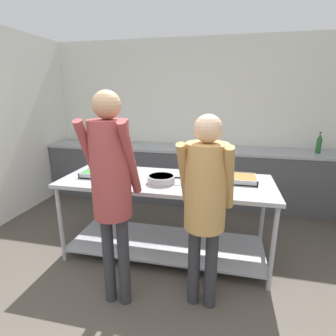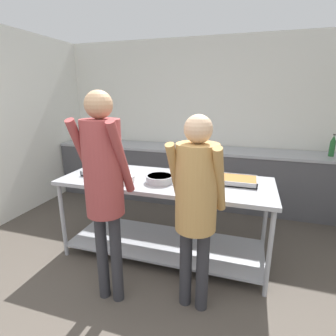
{
  "view_description": "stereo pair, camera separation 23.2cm",
  "coord_description": "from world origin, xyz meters",
  "px_view_note": "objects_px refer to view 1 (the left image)",
  "views": [
    {
      "loc": [
        0.61,
        -1.15,
        1.77
      ],
      "look_at": [
        0.01,
        1.53,
        0.99
      ],
      "focal_mm": 28.0,
      "sensor_mm": 36.0,
      "label": 1
    },
    {
      "loc": [
        0.83,
        -1.09,
        1.77
      ],
      "look_at": [
        0.01,
        1.53,
        0.99
      ],
      "focal_mm": 28.0,
      "sensor_mm": 36.0,
      "label": 2
    }
  ],
  "objects_px": {
    "guest_serving_left": "(111,179)",
    "water_bottle": "(319,144)",
    "serving_tray_vegetables": "(101,173)",
    "plate_stack": "(195,188)",
    "sauce_pan": "(161,179)",
    "serving_tray_roast": "(234,178)",
    "guest_serving_right": "(205,195)",
    "broccoli_bowl": "(124,179)"
  },
  "relations": [
    {
      "from": "guest_serving_right",
      "to": "water_bottle",
      "type": "relative_size",
      "value": 5.21
    },
    {
      "from": "sauce_pan",
      "to": "water_bottle",
      "type": "distance_m",
      "value": 2.61
    },
    {
      "from": "broccoli_bowl",
      "to": "water_bottle",
      "type": "xyz_separation_m",
      "value": [
        2.34,
        1.8,
        0.13
      ]
    },
    {
      "from": "serving_tray_roast",
      "to": "guest_serving_left",
      "type": "xyz_separation_m",
      "value": [
        -0.96,
        -0.91,
        0.22
      ]
    },
    {
      "from": "serving_tray_vegetables",
      "to": "guest_serving_right",
      "type": "bearing_deg",
      "value": -28.32
    },
    {
      "from": "serving_tray_vegetables",
      "to": "sauce_pan",
      "type": "height_order",
      "value": "sauce_pan"
    },
    {
      "from": "guest_serving_left",
      "to": "serving_tray_vegetables",
      "type": "bearing_deg",
      "value": 122.15
    },
    {
      "from": "plate_stack",
      "to": "water_bottle",
      "type": "relative_size",
      "value": 0.73
    },
    {
      "from": "serving_tray_vegetables",
      "to": "broccoli_bowl",
      "type": "bearing_deg",
      "value": -27.34
    },
    {
      "from": "serving_tray_vegetables",
      "to": "plate_stack",
      "type": "bearing_deg",
      "value": -11.79
    },
    {
      "from": "broccoli_bowl",
      "to": "guest_serving_right",
      "type": "bearing_deg",
      "value": -28.71
    },
    {
      "from": "sauce_pan",
      "to": "guest_serving_left",
      "type": "xyz_separation_m",
      "value": [
        -0.23,
        -0.69,
        0.2
      ]
    },
    {
      "from": "serving_tray_roast",
      "to": "guest_serving_right",
      "type": "height_order",
      "value": "guest_serving_right"
    },
    {
      "from": "broccoli_bowl",
      "to": "guest_serving_right",
      "type": "xyz_separation_m",
      "value": [
        0.86,
        -0.47,
        0.08
      ]
    },
    {
      "from": "guest_serving_left",
      "to": "guest_serving_right",
      "type": "relative_size",
      "value": 1.1
    },
    {
      "from": "serving_tray_roast",
      "to": "water_bottle",
      "type": "xyz_separation_m",
      "value": [
        1.23,
        1.49,
        0.15
      ]
    },
    {
      "from": "plate_stack",
      "to": "serving_tray_roast",
      "type": "height_order",
      "value": "serving_tray_roast"
    },
    {
      "from": "serving_tray_vegetables",
      "to": "water_bottle",
      "type": "bearing_deg",
      "value": 31.14
    },
    {
      "from": "serving_tray_roast",
      "to": "water_bottle",
      "type": "relative_size",
      "value": 1.43
    },
    {
      "from": "serving_tray_roast",
      "to": "guest_serving_left",
      "type": "height_order",
      "value": "guest_serving_left"
    },
    {
      "from": "serving_tray_vegetables",
      "to": "sauce_pan",
      "type": "bearing_deg",
      "value": -7.24
    },
    {
      "from": "guest_serving_left",
      "to": "water_bottle",
      "type": "bearing_deg",
      "value": 47.59
    },
    {
      "from": "guest_serving_left",
      "to": "serving_tray_roast",
      "type": "bearing_deg",
      "value": 43.41
    },
    {
      "from": "serving_tray_roast",
      "to": "guest_serving_left",
      "type": "bearing_deg",
      "value": -136.59
    },
    {
      "from": "serving_tray_vegetables",
      "to": "plate_stack",
      "type": "distance_m",
      "value": 1.1
    },
    {
      "from": "serving_tray_vegetables",
      "to": "water_bottle",
      "type": "height_order",
      "value": "water_bottle"
    },
    {
      "from": "sauce_pan",
      "to": "plate_stack",
      "type": "distance_m",
      "value": 0.38
    },
    {
      "from": "guest_serving_right",
      "to": "water_bottle",
      "type": "bearing_deg",
      "value": 57.03
    },
    {
      "from": "serving_tray_roast",
      "to": "water_bottle",
      "type": "height_order",
      "value": "water_bottle"
    },
    {
      "from": "serving_tray_vegetables",
      "to": "serving_tray_roast",
      "type": "height_order",
      "value": "same"
    },
    {
      "from": "sauce_pan",
      "to": "water_bottle",
      "type": "relative_size",
      "value": 1.36
    },
    {
      "from": "plate_stack",
      "to": "serving_tray_roast",
      "type": "bearing_deg",
      "value": 43.58
    },
    {
      "from": "guest_serving_left",
      "to": "water_bottle",
      "type": "height_order",
      "value": "guest_serving_left"
    },
    {
      "from": "sauce_pan",
      "to": "guest_serving_left",
      "type": "bearing_deg",
      "value": -108.41
    },
    {
      "from": "serving_tray_roast",
      "to": "plate_stack",
      "type": "bearing_deg",
      "value": -136.42
    },
    {
      "from": "serving_tray_vegetables",
      "to": "guest_serving_left",
      "type": "distance_m",
      "value": 0.95
    },
    {
      "from": "broccoli_bowl",
      "to": "serving_tray_roast",
      "type": "relative_size",
      "value": 0.55
    },
    {
      "from": "serving_tray_vegetables",
      "to": "broccoli_bowl",
      "type": "height_order",
      "value": "broccoli_bowl"
    },
    {
      "from": "plate_stack",
      "to": "guest_serving_right",
      "type": "bearing_deg",
      "value": -73.04
    },
    {
      "from": "broccoli_bowl",
      "to": "plate_stack",
      "type": "distance_m",
      "value": 0.73
    },
    {
      "from": "serving_tray_vegetables",
      "to": "broccoli_bowl",
      "type": "relative_size",
      "value": 1.55
    },
    {
      "from": "sauce_pan",
      "to": "guest_serving_right",
      "type": "relative_size",
      "value": 0.26
    }
  ]
}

